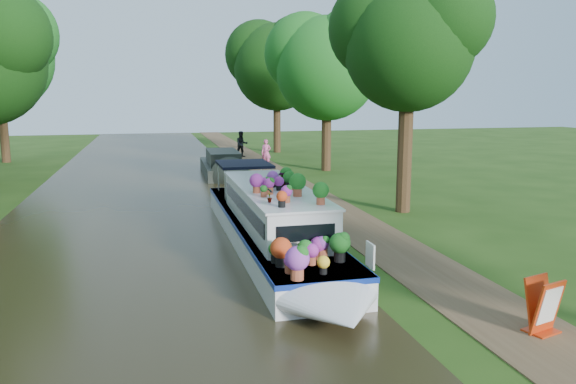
{
  "coord_description": "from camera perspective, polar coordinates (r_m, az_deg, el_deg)",
  "views": [
    {
      "loc": [
        -5.65,
        -16.66,
        4.53
      ],
      "look_at": [
        -1.25,
        1.17,
        1.3
      ],
      "focal_mm": 35.0,
      "sensor_mm": 36.0,
      "label": 1
    }
  ],
  "objects": [
    {
      "name": "plant_boat",
      "position": [
        16.31,
        -1.47,
        -3.06
      ],
      "size": [
        2.29,
        13.52,
        2.3
      ],
      "color": "silver",
      "rests_on": "canal_water"
    },
    {
      "name": "tree_near_far",
      "position": [
        43.9,
        -1.2,
        13.26
      ],
      "size": [
        7.59,
        7.26,
        10.3
      ],
      "color": "#332111",
      "rests_on": "ground"
    },
    {
      "name": "canal_water",
      "position": [
        17.27,
        -14.6,
        -5.53
      ],
      "size": [
        10.0,
        100.0,
        0.02
      ],
      "primitive_type": "cube",
      "color": "black",
      "rests_on": "ground"
    },
    {
      "name": "sandwich_board",
      "position": [
        11.91,
        24.53,
        -10.69
      ],
      "size": [
        0.71,
        0.7,
        1.06
      ],
      "rotation": [
        0.0,
        0.0,
        0.29
      ],
      "color": "#BB300D",
      "rests_on": "towpath"
    },
    {
      "name": "second_boat",
      "position": [
        31.44,
        -6.63,
        2.67
      ],
      "size": [
        2.23,
        7.26,
        1.4
      ],
      "rotation": [
        0.0,
        0.0,
        -0.03
      ],
      "color": "#232722",
      "rests_on": "canal_water"
    },
    {
      "name": "pedestrian_pink",
      "position": [
        35.29,
        -2.24,
        4.01
      ],
      "size": [
        0.71,
        0.59,
        1.68
      ],
      "primitive_type": "imported",
      "rotation": [
        0.0,
        0.0,
        -0.35
      ],
      "color": "#C24F69",
      "rests_on": "towpath"
    },
    {
      "name": "verge_plant",
      "position": [
        22.58,
        1.02,
        -1.01
      ],
      "size": [
        0.45,
        0.4,
        0.45
      ],
      "primitive_type": "imported",
      "rotation": [
        0.0,
        0.0,
        -0.12
      ],
      "color": "#27671E",
      "rests_on": "ground"
    },
    {
      "name": "towpath",
      "position": [
        18.57,
        8.25,
        -4.2
      ],
      "size": [
        2.2,
        100.0,
        0.03
      ],
      "primitive_type": "cube",
      "color": "#503B25",
      "rests_on": "ground"
    },
    {
      "name": "tree_near_overhang",
      "position": [
        21.97,
        12.07,
        15.17
      ],
      "size": [
        5.52,
        5.28,
        8.99
      ],
      "color": "#332111",
      "rests_on": "ground"
    },
    {
      "name": "pedestrian_dark",
      "position": [
        40.46,
        -4.73,
        4.87
      ],
      "size": [
        0.97,
        0.79,
        1.85
      ],
      "primitive_type": "imported",
      "rotation": [
        0.0,
        0.0,
        0.11
      ],
      "color": "black",
      "rests_on": "towpath"
    },
    {
      "name": "tree_near_mid",
      "position": [
        33.38,
        3.94,
        13.23
      ],
      "size": [
        6.9,
        6.6,
        9.4
      ],
      "color": "#332111",
      "rests_on": "ground"
    },
    {
      "name": "ground",
      "position": [
        18.17,
        4.73,
        -4.5
      ],
      "size": [
        100.0,
        100.0,
        0.0
      ],
      "primitive_type": "plane",
      "color": "#1F3E0F",
      "rests_on": "ground"
    }
  ]
}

